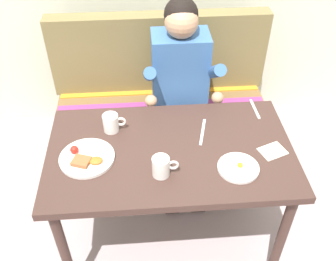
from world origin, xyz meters
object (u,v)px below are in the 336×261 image
Objects in this scene: fork at (255,109)px; plate_eggs at (238,167)px; table at (170,161)px; napkin at (273,151)px; coffee_mug_second at (111,122)px; knife at (203,132)px; couch at (161,115)px; coffee_mug at (161,166)px; person at (181,79)px; plate_breakfast at (86,158)px.

plate_eggs is at bearing -115.47° from fork.
table is 9.86× the size of napkin.
coffee_mug_second is 0.47m from knife.
coffee_mug_second is 0.59× the size of knife.
couch reaches higher than coffee_mug_second.
napkin is at bearing -15.84° from coffee_mug_second.
knife is (0.17, 0.11, 0.08)m from table.
fork is at bearing 42.36° from knife.
coffee_mug_second is at bearing 125.75° from coffee_mug.
napkin is at bearing 10.81° from coffee_mug.
person is 0.77m from coffee_mug.
plate_breakfast reaches higher than napkin.
fork is (0.49, 0.28, 0.08)m from table.
fork reaches higher than table.
person reaches higher than fork.
couch reaches higher than plate_breakfast.
knife is (0.58, 0.15, -0.01)m from plate_breakfast.
couch is (0.00, 0.76, -0.32)m from table.
knife is (0.06, -0.48, -0.01)m from person.
couch reaches higher than napkin.
plate_eggs is 0.30m from knife.
table is 0.83m from couch.
coffee_mug_second is 0.79m from fork.
table is at bearing 152.79° from plate_eggs.
table is 0.36m from coffee_mug_second.
couch is at bearing 108.15° from plate_eggs.
plate_eggs reaches higher than table.
couch is at bearing 90.00° from table.
person reaches higher than napkin.
plate_breakfast is (-0.51, -0.63, 0.00)m from person.
napkin is (0.49, -0.82, 0.40)m from couch.
napkin reaches higher than knife.
person is at bearing 50.88° from plate_breakfast.
fork is (0.19, 0.43, -0.01)m from plate_eggs.
table is 7.06× the size of fork.
coffee_mug_second is 0.81m from napkin.
coffee_mug_second reaches higher than plate_eggs.
couch is 0.80m from coffee_mug_second.
napkin is at bearing -0.90° from plate_breakfast.
plate_breakfast is 0.89m from napkin.
couch is 7.20× the size of knife.
coffee_mug is (-0.35, -0.00, 0.04)m from plate_eggs.
knife is at bearing -75.02° from couch.
plate_eggs is 0.21m from napkin.
plate_breakfast is 2.15× the size of napkin.
plate_breakfast is at bearing 161.22° from coffee_mug.
couch is 1.03m from coffee_mug.
couch is 7.50× the size of plate_eggs.
couch is at bearing 63.56° from plate_breakfast.
person is at bearing 79.21° from table.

